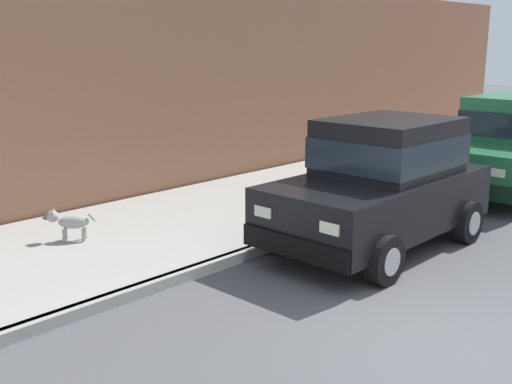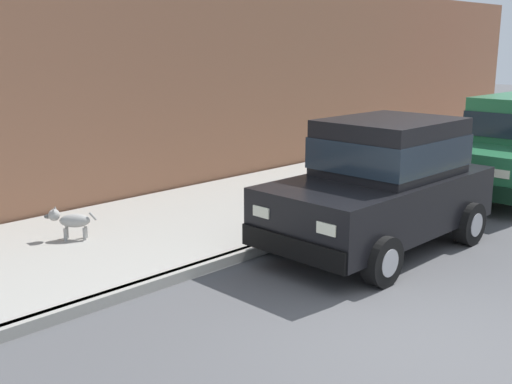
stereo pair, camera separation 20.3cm
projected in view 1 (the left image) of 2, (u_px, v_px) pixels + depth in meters
The scene contains 7 objects.
ground_plane at pixel (443, 345), 6.15m from camera, with size 80.00×80.00×0.00m, color #4C4C4F.
curb at pixel (222, 262), 8.28m from camera, with size 0.16×64.00×0.14m, color gray.
sidewalk at pixel (141, 234), 9.48m from camera, with size 3.60×64.00×0.14m, color #99968E.
car_black_hatchback at pixel (382, 182), 8.92m from camera, with size 1.96×3.80×1.88m.
dog_grey at pixel (69, 221), 8.89m from camera, with size 0.53×0.61×0.49m.
fire_hydrant at pixel (329, 190), 10.56m from camera, with size 0.34×0.24×0.72m.
building_facade at pixel (298, 79), 14.83m from camera, with size 0.50×20.00×4.19m, color #8C5B42.
Camera 1 is at (2.52, -5.36, 2.92)m, focal length 43.32 mm.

